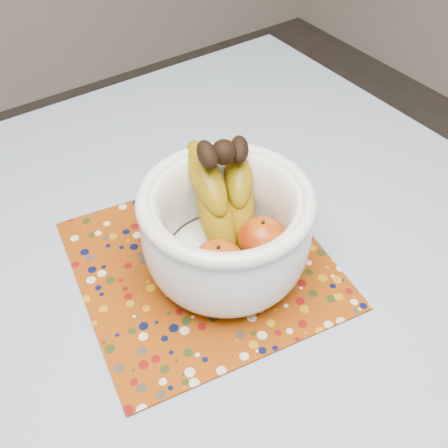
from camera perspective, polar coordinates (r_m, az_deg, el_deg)
name	(u,v)px	position (r m, az deg, el deg)	size (l,w,h in m)	color
table	(188,384)	(0.78, -3.93, -16.95)	(1.20, 1.20, 0.75)	brown
tablecloth	(185,353)	(0.71, -4.25, -13.82)	(1.32, 1.32, 0.01)	slate
placemat	(203,264)	(0.79, -2.34, -4.32)	(0.36, 0.36, 0.00)	#823407
fruit_bowl	(228,217)	(0.73, 0.42, 0.72)	(0.26, 0.26, 0.19)	white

